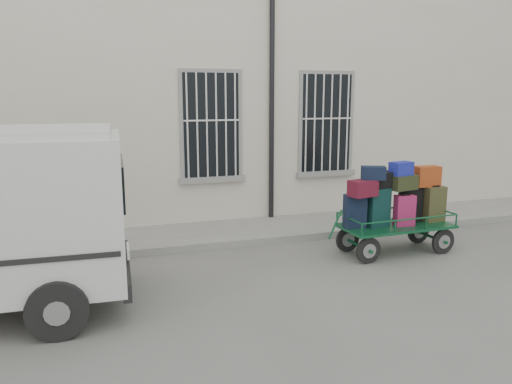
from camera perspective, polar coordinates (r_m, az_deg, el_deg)
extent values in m
plane|color=#60605C|center=(8.51, 2.35, -8.86)|extent=(80.00, 80.00, 0.00)
cube|color=beige|center=(13.29, -5.97, 11.46)|extent=(24.00, 5.00, 6.00)
cylinder|color=black|center=(11.07, 1.82, 10.56)|extent=(0.11, 0.11, 5.60)
cube|color=black|center=(10.77, -5.15, 7.58)|extent=(1.20, 0.08, 2.20)
cube|color=gray|center=(10.88, -5.02, 1.47)|extent=(1.45, 0.22, 0.12)
cube|color=black|center=(11.67, 8.01, 7.79)|extent=(1.20, 0.08, 2.20)
cube|color=gray|center=(11.77, 7.90, 2.14)|extent=(1.45, 0.22, 0.12)
cube|color=gray|center=(10.48, -1.84, -4.56)|extent=(24.00, 1.70, 0.15)
cylinder|color=black|center=(8.95, 12.73, -6.54)|extent=(0.47, 0.07, 0.47)
cylinder|color=gray|center=(8.95, 12.73, -6.54)|extent=(0.26, 0.09, 0.26)
cylinder|color=black|center=(9.53, 10.41, -5.36)|extent=(0.47, 0.07, 0.47)
cylinder|color=gray|center=(9.53, 10.41, -5.36)|extent=(0.26, 0.09, 0.26)
cylinder|color=black|center=(9.88, 20.60, -5.31)|extent=(0.47, 0.07, 0.47)
cylinder|color=gray|center=(9.88, 20.60, -5.31)|extent=(0.26, 0.09, 0.26)
cylinder|color=black|center=(10.40, 18.06, -4.32)|extent=(0.47, 0.07, 0.47)
cylinder|color=gray|center=(10.40, 18.06, -4.32)|extent=(0.26, 0.09, 0.26)
cube|color=#12502C|center=(9.59, 15.69, -3.74)|extent=(2.10, 1.01, 0.05)
cylinder|color=#12502C|center=(8.89, 9.05, -3.68)|extent=(0.27, 0.05, 0.53)
cube|color=black|center=(9.14, 11.23, -2.17)|extent=(0.42, 0.30, 0.60)
cube|color=black|center=(9.07, 11.30, -0.24)|extent=(0.16, 0.12, 0.03)
cube|color=black|center=(9.28, 13.81, -1.75)|extent=(0.43, 0.25, 0.70)
cube|color=black|center=(9.21, 13.91, 0.47)|extent=(0.17, 0.11, 0.03)
cube|color=#8C1954|center=(9.48, 16.60, -2.04)|extent=(0.38, 0.23, 0.57)
cube|color=black|center=(9.42, 16.70, -0.29)|extent=(0.15, 0.10, 0.03)
cube|color=black|center=(9.84, 17.22, -1.35)|extent=(0.41, 0.21, 0.65)
cube|color=black|center=(9.77, 17.33, 0.61)|extent=(0.17, 0.11, 0.03)
cube|color=#39331C|center=(9.99, 19.58, -1.27)|extent=(0.41, 0.29, 0.67)
cube|color=black|center=(9.93, 19.71, 0.68)|extent=(0.16, 0.14, 0.03)
cube|color=#591124|center=(8.96, 12.11, 0.43)|extent=(0.53, 0.39, 0.29)
cube|color=black|center=(9.36, 14.47, 1.41)|extent=(0.48, 0.32, 0.29)
cube|color=black|center=(9.46, 16.45, 1.06)|extent=(0.57, 0.38, 0.27)
cube|color=#98351B|center=(9.89, 18.92, 1.72)|extent=(0.48, 0.27, 0.38)
cube|color=black|center=(9.04, 13.26, 2.14)|extent=(0.48, 0.38, 0.23)
cube|color=navy|center=(9.41, 16.26, 2.58)|extent=(0.46, 0.32, 0.24)
cube|color=black|center=(7.13, -15.06, 1.18)|extent=(0.10, 1.53, 0.60)
cube|color=black|center=(7.44, -14.66, -8.37)|extent=(0.19, 2.02, 0.24)
cube|color=white|center=(7.37, -14.41, -6.51)|extent=(0.05, 0.46, 0.13)
cylinder|color=black|center=(6.59, -21.70, -12.35)|extent=(0.75, 0.27, 0.74)
cylinder|color=black|center=(8.46, -20.37, -7.04)|extent=(0.75, 0.27, 0.74)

